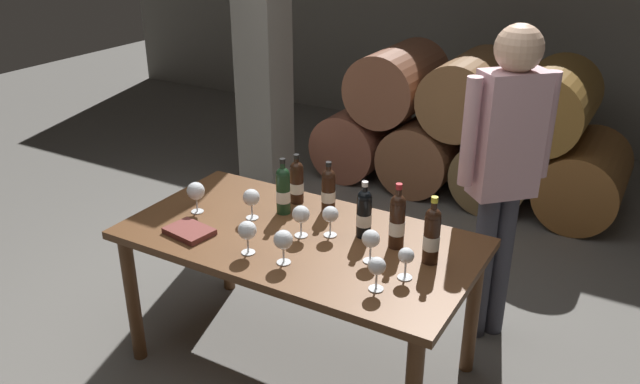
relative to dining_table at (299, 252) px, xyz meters
name	(u,v)px	position (x,y,z in m)	size (l,w,h in m)	color
ground_plane	(301,362)	(0.00, 0.00, -0.67)	(14.00, 14.00, 0.00)	#66635E
barrel_stack	(467,129)	(0.00, 2.60, -0.13)	(2.49, 0.90, 1.15)	brown
stone_pillar	(263,40)	(-1.30, 1.60, 0.63)	(0.32, 0.32, 2.60)	slate
dining_table	(299,252)	(0.00, 0.00, 0.00)	(1.70, 0.90, 0.76)	brown
wine_bottle_0	(297,182)	(-0.21, 0.31, 0.21)	(0.07, 0.07, 0.27)	black
wine_bottle_1	(397,220)	(0.45, 0.13, 0.23)	(0.07, 0.07, 0.32)	black
wine_bottle_2	(432,235)	(0.63, 0.08, 0.23)	(0.07, 0.07, 0.32)	black
wine_bottle_3	(328,190)	(-0.01, 0.30, 0.21)	(0.07, 0.07, 0.27)	black
wine_bottle_4	(283,190)	(-0.20, 0.17, 0.22)	(0.07, 0.07, 0.30)	#19381E
wine_bottle_5	(364,213)	(0.27, 0.15, 0.21)	(0.07, 0.07, 0.28)	black
wine_glass_0	(251,198)	(-0.30, 0.04, 0.20)	(0.09, 0.09, 0.16)	white
wine_glass_1	(371,240)	(0.40, -0.05, 0.20)	(0.08, 0.08, 0.16)	white
wine_glass_2	(330,215)	(0.13, 0.07, 0.20)	(0.08, 0.08, 0.15)	white
wine_glass_3	(377,267)	(0.52, -0.24, 0.20)	(0.07, 0.07, 0.15)	white
wine_glass_4	(196,192)	(-0.59, -0.05, 0.21)	(0.09, 0.09, 0.16)	white
wine_glass_5	(301,215)	(0.01, 0.00, 0.20)	(0.08, 0.08, 0.16)	white
wine_glass_6	(283,240)	(0.08, -0.25, 0.20)	(0.09, 0.09, 0.16)	white
wine_glass_7	(247,231)	(-0.11, -0.26, 0.20)	(0.09, 0.09, 0.16)	white
wine_glass_8	(406,257)	(0.59, -0.10, 0.19)	(0.07, 0.07, 0.14)	white
tasting_notebook	(189,231)	(-0.47, -0.25, 0.11)	(0.22, 0.16, 0.03)	brown
sommelier_presenting	(505,160)	(0.75, 0.75, 0.37)	(0.37, 0.37, 1.72)	#383842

